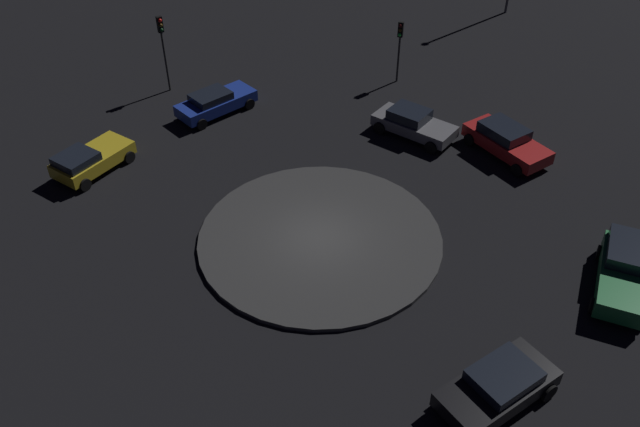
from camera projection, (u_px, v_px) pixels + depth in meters
name	position (u px, v px, depth m)	size (l,w,h in m)	color
ground_plane	(320.00, 240.00, 28.52)	(117.02, 117.02, 0.00)	black
roundabout_island	(320.00, 238.00, 28.46)	(10.44, 10.44, 0.19)	#383838
car_yellow	(90.00, 159.00, 32.03)	(3.29, 4.27, 1.35)	gold
car_green	(624.00, 271.00, 25.86)	(4.07, 4.66, 1.55)	#1E7238
car_grey	(413.00, 123.00, 34.58)	(4.64, 3.25, 1.42)	slate
car_red	(506.00, 140.00, 33.21)	(4.61, 2.25, 1.49)	red
car_blue	(215.00, 102.00, 36.35)	(2.62, 4.67, 1.34)	#1E38A5
car_black	(498.00, 386.00, 21.75)	(2.32, 4.26, 1.36)	black
traffic_light_northwest	(400.00, 40.00, 38.02)	(0.38, 0.39, 3.71)	#2D2D2D
traffic_light_west	(162.00, 39.00, 36.86)	(0.36, 0.31, 4.46)	#2D2D2D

